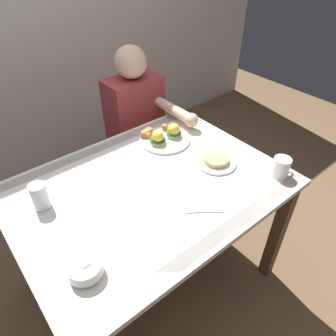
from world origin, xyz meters
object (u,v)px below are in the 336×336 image
object	(u,v)px
dining_table	(150,201)
coffee_mug	(281,166)
water_glass_near	(40,198)
side_plate	(216,161)
fork	(202,211)
fruit_bowl	(85,268)
eggs_benedict_plate	(164,137)
diner_person	(138,124)

from	to	relation	value
dining_table	coffee_mug	bearing A→B (deg)	-32.82
water_glass_near	side_plate	world-z (taller)	water_glass_near
fork	water_glass_near	xyz separation A→B (m)	(-0.49, 0.44, 0.05)
fruit_bowl	side_plate	size ratio (longest dim) A/B	0.60
dining_table	eggs_benedict_plate	xyz separation A→B (m)	(0.28, 0.23, 0.13)
dining_table	fruit_bowl	world-z (taller)	fruit_bowl
fork	side_plate	size ratio (longest dim) A/B	0.64
eggs_benedict_plate	diner_person	world-z (taller)	diner_person
water_glass_near	side_plate	bearing A→B (deg)	-18.01
water_glass_near	dining_table	bearing A→B (deg)	-21.86
fork	dining_table	bearing A→B (deg)	104.20
eggs_benedict_plate	side_plate	distance (m)	0.32
dining_table	water_glass_near	bearing A→B (deg)	158.14
water_glass_near	side_plate	distance (m)	0.81
coffee_mug	diner_person	world-z (taller)	diner_person
side_plate	eggs_benedict_plate	bearing A→B (deg)	102.98
fork	side_plate	xyz separation A→B (m)	(0.28, 0.19, 0.01)
eggs_benedict_plate	fruit_bowl	world-z (taller)	eggs_benedict_plate
dining_table	side_plate	world-z (taller)	side_plate
coffee_mug	diner_person	size ratio (longest dim) A/B	0.10
side_plate	water_glass_near	bearing A→B (deg)	161.99
fruit_bowl	diner_person	xyz separation A→B (m)	(0.79, 0.83, -0.12)
water_glass_near	diner_person	size ratio (longest dim) A/B	0.10
dining_table	fork	bearing A→B (deg)	-75.80
fruit_bowl	diner_person	bearing A→B (deg)	46.54
eggs_benedict_plate	dining_table	bearing A→B (deg)	-139.75
fork	eggs_benedict_plate	bearing A→B (deg)	67.65
side_plate	fork	bearing A→B (deg)	-145.86
side_plate	diner_person	size ratio (longest dim) A/B	0.18
water_glass_near	diner_person	distance (m)	0.90
water_glass_near	side_plate	xyz separation A→B (m)	(0.77, -0.25, -0.04)
fruit_bowl	side_plate	world-z (taller)	fruit_bowl
fruit_bowl	fork	distance (m)	0.50
side_plate	diner_person	bearing A→B (deg)	89.61
side_plate	coffee_mug	bearing A→B (deg)	-56.61
coffee_mug	side_plate	distance (m)	0.30
dining_table	fork	distance (m)	0.30
eggs_benedict_plate	side_plate	size ratio (longest dim) A/B	1.35
coffee_mug	side_plate	xyz separation A→B (m)	(-0.17, 0.25, -0.04)
dining_table	fork	size ratio (longest dim) A/B	9.32
dining_table	water_glass_near	xyz separation A→B (m)	(-0.42, 0.17, 0.16)
fork	water_glass_near	world-z (taller)	water_glass_near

